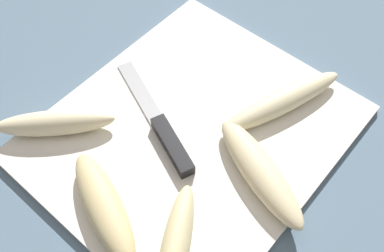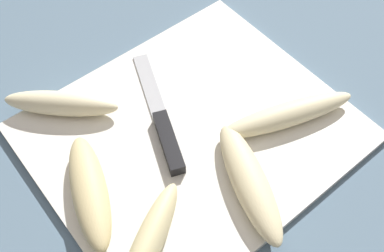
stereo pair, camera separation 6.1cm
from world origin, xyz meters
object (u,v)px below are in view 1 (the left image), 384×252
(banana_soft_right, at_px, (175,250))
(banana_bright_far, at_px, (55,123))
(knife, at_px, (168,136))
(banana_cream_curved, at_px, (261,171))
(banana_mellow_near, at_px, (103,206))
(banana_pale_long, at_px, (282,101))

(banana_soft_right, height_order, banana_bright_far, banana_soft_right)
(banana_soft_right, bearing_deg, knife, 45.62)
(knife, distance_m, banana_cream_curved, 0.13)
(knife, distance_m, banana_mellow_near, 0.13)
(banana_bright_far, distance_m, banana_cream_curved, 0.28)
(knife, bearing_deg, banana_pale_long, -9.61)
(banana_soft_right, bearing_deg, banana_pale_long, 6.41)
(banana_bright_far, bearing_deg, banana_pale_long, -42.37)
(knife, xyz_separation_m, banana_soft_right, (-0.11, -0.12, 0.01))
(banana_soft_right, distance_m, banana_cream_curved, 0.15)
(banana_mellow_near, bearing_deg, knife, 6.50)
(banana_pale_long, relative_size, banana_mellow_near, 1.20)
(banana_pale_long, distance_m, banana_mellow_near, 0.28)
(banana_pale_long, xyz_separation_m, banana_mellow_near, (-0.27, 0.07, 0.00))
(banana_pale_long, distance_m, banana_cream_curved, 0.12)
(banana_bright_far, distance_m, banana_pale_long, 0.31)
(banana_bright_far, bearing_deg, knife, -54.41)
(banana_pale_long, relative_size, banana_cream_curved, 1.11)
(banana_soft_right, bearing_deg, banana_bright_far, 84.19)
(knife, relative_size, banana_soft_right, 1.36)
(banana_pale_long, bearing_deg, banana_bright_far, 137.63)
(banana_soft_right, height_order, banana_pale_long, banana_soft_right)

